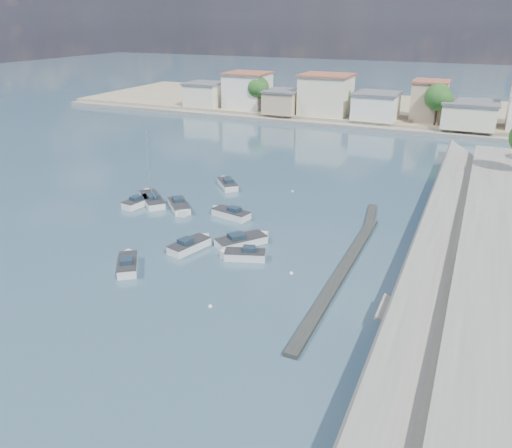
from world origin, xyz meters
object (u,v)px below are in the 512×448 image
at_px(motorboat_a, 128,264).
at_px(sailboat, 152,199).
at_px(motorboat_c, 230,214).
at_px(motorboat_g, 179,207).
at_px(motorboat_d, 243,255).
at_px(motorboat_b, 191,245).
at_px(motorboat_h, 244,241).
at_px(motorboat_f, 227,184).
at_px(motorboat_e, 140,202).

height_order(motorboat_a, sailboat, sailboat).
distance_m(motorboat_c, motorboat_g, 6.36).
bearing_deg(motorboat_a, motorboat_d, 33.99).
distance_m(motorboat_c, motorboat_d, 10.79).
bearing_deg(sailboat, motorboat_a, -61.89).
bearing_deg(motorboat_b, motorboat_g, 128.20).
xyz_separation_m(motorboat_g, motorboat_h, (10.98, -5.56, -0.00)).
distance_m(motorboat_a, motorboat_c, 15.10).
distance_m(motorboat_a, sailboat, 17.25).
distance_m(motorboat_b, motorboat_c, 9.06).
height_order(motorboat_f, sailboat, sailboat).
bearing_deg(motorboat_f, motorboat_d, -58.81).
height_order(motorboat_a, motorboat_b, same).
bearing_deg(motorboat_g, motorboat_e, -174.70).
xyz_separation_m(motorboat_e, sailboat, (0.68, 1.33, 0.04)).
bearing_deg(motorboat_g, motorboat_h, -26.83).
bearing_deg(motorboat_g, motorboat_c, 4.38).
relative_size(motorboat_a, motorboat_f, 0.97).
xyz_separation_m(motorboat_a, motorboat_g, (-3.61, 14.36, 0.00)).
bearing_deg(sailboat, motorboat_b, -39.92).
height_order(motorboat_e, motorboat_g, same).
xyz_separation_m(motorboat_d, motorboat_h, (-1.33, 2.94, 0.00)).
xyz_separation_m(motorboat_b, motorboat_e, (-11.93, 8.09, 0.00)).
xyz_separation_m(motorboat_d, sailboat, (-16.82, 9.35, 0.04)).
bearing_deg(motorboat_c, sailboat, 178.08).
xyz_separation_m(motorboat_c, motorboat_f, (-5.21, 9.48, -0.00)).
bearing_deg(motorboat_e, motorboat_a, -57.62).
bearing_deg(motorboat_g, sailboat, 169.33).
distance_m(motorboat_c, sailboat, 10.86).
bearing_deg(motorboat_a, sailboat, 118.11).
distance_m(motorboat_e, motorboat_f, 12.21).
distance_m(motorboat_h, sailboat, 16.77).
height_order(motorboat_d, motorboat_g, same).
xyz_separation_m(motorboat_a, sailboat, (-8.13, 15.21, 0.04)).
bearing_deg(motorboat_a, motorboat_f, 95.83).
bearing_deg(motorboat_c, motorboat_d, -56.42).
xyz_separation_m(motorboat_b, motorboat_c, (-0.40, 9.05, 0.00)).
xyz_separation_m(motorboat_a, motorboat_b, (3.13, 5.79, -0.00)).
relative_size(motorboat_a, motorboat_g, 0.92).
bearing_deg(sailboat, motorboat_h, -22.46).
height_order(motorboat_b, motorboat_e, same).
height_order(motorboat_b, motorboat_d, same).
relative_size(motorboat_b, sailboat, 0.55).
distance_m(motorboat_e, motorboat_g, 5.21).
height_order(motorboat_b, motorboat_f, same).
distance_m(motorboat_d, motorboat_e, 19.25).
distance_m(motorboat_e, sailboat, 1.49).
xyz_separation_m(motorboat_c, motorboat_g, (-6.34, -0.49, 0.00)).
bearing_deg(motorboat_b, sailboat, 140.08).
xyz_separation_m(motorboat_c, motorboat_e, (-11.53, -0.97, -0.00)).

